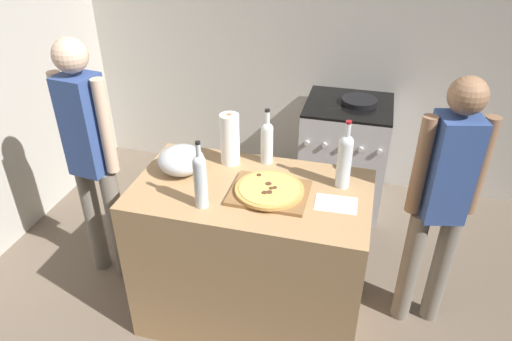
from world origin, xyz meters
The scene contains 14 objects.
ground_plane centered at (0.00, 1.25, -0.01)m, with size 4.67×3.10×0.02m, color #6B5B4C.
kitchen_wall_rear centered at (0.00, 2.55, 1.30)m, with size 4.67×0.10×2.60m, color #BCB7AD.
counter centered at (-0.13, 0.76, 0.47)m, with size 1.27×0.72×0.94m, color tan.
cutting_board centered at (-0.02, 0.73, 0.95)m, with size 0.40×0.32×0.02m, color olive.
pizza centered at (-0.02, 0.73, 0.97)m, with size 0.36×0.36×0.03m.
mixing_bowl centered at (-0.54, 0.82, 1.02)m, with size 0.25×0.25×0.16m.
paper_towel_roll centered at (-0.32, 0.99, 1.09)m, with size 0.11×0.11×0.30m.
wine_bottle_dark centered at (0.33, 0.91, 1.11)m, with size 0.08×0.08×0.38m.
wine_bottle_amber centered at (-0.33, 0.55, 1.10)m, with size 0.07×0.07×0.36m.
wine_bottle_clear centered at (-0.12, 1.05, 1.08)m, with size 0.07×0.07×0.33m.
recipe_sheet centered at (0.32, 0.73, 0.94)m, with size 0.21×0.15×0.00m, color white.
stove centered at (0.27, 2.15, 0.45)m, with size 0.66×0.64×0.92m.
person_in_stripes centered at (-1.17, 0.90, 0.93)m, with size 0.37×0.23×1.63m.
person_in_red centered at (0.86, 1.00, 0.89)m, with size 0.37×0.24×1.57m.
Camera 1 is at (0.43, -1.25, 2.32)m, focal length 33.11 mm.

